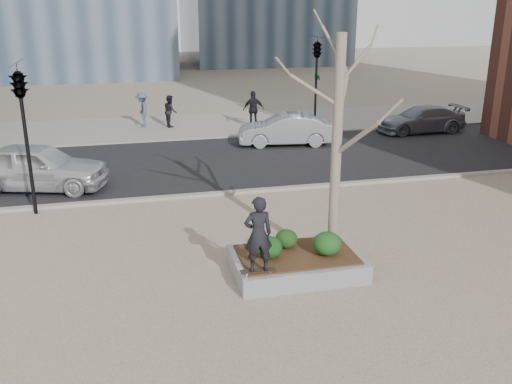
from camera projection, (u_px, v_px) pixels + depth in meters
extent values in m
plane|color=gray|center=(255.00, 277.00, 13.33)|extent=(120.00, 120.00, 0.00)
cube|color=black|center=(197.00, 163.00, 22.54)|extent=(60.00, 8.00, 0.02)
cube|color=gray|center=(178.00, 126.00, 28.98)|extent=(60.00, 6.00, 0.02)
cube|color=gray|center=(296.00, 264.00, 13.48)|extent=(3.00, 2.00, 0.45)
cube|color=#382314|center=(296.00, 254.00, 13.40)|extent=(2.70, 1.70, 0.04)
ellipsoid|color=#133E14|center=(269.00, 247.00, 13.10)|extent=(0.60, 0.60, 0.51)
ellipsoid|color=#163310|center=(286.00, 239.00, 13.65)|extent=(0.54, 0.54, 0.46)
ellipsoid|color=#1A3F14|center=(327.00, 244.00, 13.26)|extent=(0.65, 0.65, 0.56)
imported|color=black|center=(258.00, 234.00, 12.22)|extent=(0.63, 0.42, 1.71)
imported|color=#BABABE|center=(37.00, 167.00, 19.17)|extent=(5.00, 3.10, 1.59)
imported|color=#9DA1A5|center=(285.00, 130.00, 25.10)|extent=(4.30, 2.06, 1.36)
imported|color=slate|center=(421.00, 119.00, 27.53)|extent=(4.30, 1.76, 1.25)
imported|color=black|center=(170.00, 111.00, 28.65)|extent=(0.66, 0.82, 1.59)
imported|color=#394E67|center=(142.00, 110.00, 28.55)|extent=(0.68, 1.14, 1.73)
imported|color=black|center=(254.00, 109.00, 28.49)|extent=(1.06, 0.45, 1.81)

